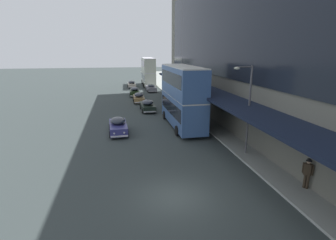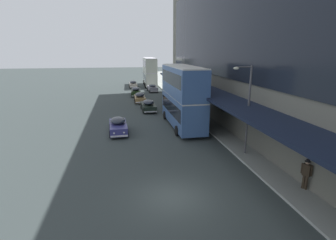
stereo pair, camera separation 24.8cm
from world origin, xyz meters
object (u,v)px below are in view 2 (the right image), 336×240
object	(u,v)px
sedan_oncoming_front	(118,126)
sedan_second_near	(133,84)
street_lamp	(247,104)
transit_bus_kerbside_rear	(150,71)
sedan_trailing_mid	(136,91)
transit_bus_kerbside_front	(183,95)
sedan_lead_near	(152,88)
pedestrian_at_kerb	(306,173)
sedan_second_mid	(140,97)
sedan_far_back	(148,105)

from	to	relation	value
sedan_oncoming_front	sedan_second_near	world-z (taller)	sedan_oncoming_front
street_lamp	sedan_oncoming_front	bearing A→B (deg)	141.80
transit_bus_kerbside_rear	sedan_trailing_mid	distance (m)	14.13
sedan_trailing_mid	street_lamp	world-z (taller)	street_lamp
transit_bus_kerbside_front	sedan_lead_near	size ratio (longest dim) A/B	2.02
transit_bus_kerbside_rear	pedestrian_at_kerb	bearing A→B (deg)	-85.80
transit_bus_kerbside_rear	sedan_second_mid	distance (m)	20.08
sedan_second_near	sedan_trailing_mid	xyz separation A→B (m)	(-0.07, -11.59, 0.04)
sedan_far_back	street_lamp	distance (m)	18.37
sedan_second_mid	sedan_lead_near	xyz separation A→B (m)	(3.36, 10.91, -0.03)
sedan_far_back	sedan_second_mid	distance (m)	6.49
sedan_oncoming_front	sedan_far_back	world-z (taller)	sedan_far_back
transit_bus_kerbside_rear	sedan_far_back	distance (m)	26.31
sedan_trailing_mid	pedestrian_at_kerb	world-z (taller)	pedestrian_at_kerb
transit_bus_kerbside_front	sedan_far_back	size ratio (longest dim) A/B	2.07
pedestrian_at_kerb	street_lamp	world-z (taller)	street_lamp
sedan_far_back	sedan_second_mid	bearing A→B (deg)	95.94
sedan_second_near	sedan_second_mid	xyz separation A→B (m)	(0.16, -17.85, 0.02)
transit_bus_kerbside_rear	sedan_oncoming_front	bearing A→B (deg)	-101.49
street_lamp	sedan_lead_near	bearing A→B (deg)	94.96
transit_bus_kerbside_rear	sedan_far_back	world-z (taller)	transit_bus_kerbside_rear
sedan_oncoming_front	sedan_second_mid	xyz separation A→B (m)	(3.38, 15.94, -0.00)
pedestrian_at_kerb	sedan_second_near	bearing A→B (deg)	99.12
transit_bus_kerbside_front	sedan_trailing_mid	xyz separation A→B (m)	(-3.72, 21.08, -2.71)
transit_bus_kerbside_rear	sedan_oncoming_front	size ratio (longest dim) A/B	2.45
sedan_far_back	sedan_lead_near	bearing A→B (deg)	81.21
transit_bus_kerbside_rear	sedan_second_mid	world-z (taller)	transit_bus_kerbside_rear
sedan_far_back	street_lamp	size ratio (longest dim) A/B	0.71
sedan_lead_near	pedestrian_at_kerb	size ratio (longest dim) A/B	2.67
transit_bus_kerbside_front	sedan_second_mid	bearing A→B (deg)	103.21
pedestrian_at_kerb	sedan_trailing_mid	bearing A→B (deg)	102.12
transit_bus_kerbside_front	sedan_oncoming_front	xyz separation A→B (m)	(-6.86, -1.13, -2.73)
sedan_oncoming_front	street_lamp	bearing A→B (deg)	-38.20
sedan_far_back	sedan_second_mid	size ratio (longest dim) A/B	1.05
sedan_second_near	pedestrian_at_kerb	size ratio (longest dim) A/B	2.57
sedan_second_mid	sedan_far_back	bearing A→B (deg)	-84.06
sedan_trailing_mid	street_lamp	bearing A→B (deg)	-77.55
sedan_far_back	sedan_trailing_mid	distance (m)	12.75
transit_bus_kerbside_front	sedan_second_near	size ratio (longest dim) A/B	2.10
pedestrian_at_kerb	street_lamp	bearing A→B (deg)	100.42
pedestrian_at_kerb	transit_bus_kerbside_rear	bearing A→B (deg)	94.20
transit_bus_kerbside_rear	transit_bus_kerbside_front	bearing A→B (deg)	-90.59
sedan_oncoming_front	street_lamp	xyz separation A→B (m)	(9.74, -7.66, 3.36)
sedan_second_near	pedestrian_at_kerb	bearing A→B (deg)	-80.88
sedan_lead_near	street_lamp	distance (m)	34.81
transit_bus_kerbside_rear	sedan_trailing_mid	world-z (taller)	transit_bus_kerbside_rear
transit_bus_kerbside_front	sedan_second_mid	xyz separation A→B (m)	(-3.48, 14.81, -2.74)
sedan_oncoming_front	street_lamp	world-z (taller)	street_lamp
pedestrian_at_kerb	sedan_lead_near	bearing A→B (deg)	95.75
sedan_second_near	sedan_second_mid	distance (m)	17.85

